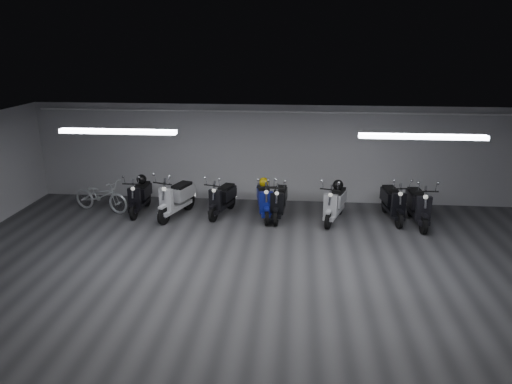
# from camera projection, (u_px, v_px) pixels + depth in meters

# --- Properties ---
(floor) EXTENTS (14.00, 10.00, 0.01)m
(floor) POSITION_uv_depth(u_px,v_px,m) (261.00, 283.00, 9.07)
(floor) COLOR #343436
(floor) RESTS_ON ground
(ceiling) EXTENTS (14.00, 10.00, 0.01)m
(ceiling) POSITION_uv_depth(u_px,v_px,m) (262.00, 141.00, 8.21)
(ceiling) COLOR gray
(ceiling) RESTS_ON ground
(back_wall) EXTENTS (14.00, 0.01, 2.80)m
(back_wall) POSITION_uv_depth(u_px,v_px,m) (275.00, 154.00, 13.38)
(back_wall) COLOR #A3A3A6
(back_wall) RESTS_ON ground
(fluor_strip_left) EXTENTS (2.40, 0.18, 0.08)m
(fluor_strip_left) POSITION_uv_depth(u_px,v_px,m) (118.00, 131.00, 9.43)
(fluor_strip_left) COLOR white
(fluor_strip_left) RESTS_ON ceiling
(fluor_strip_right) EXTENTS (2.40, 0.18, 0.08)m
(fluor_strip_right) POSITION_uv_depth(u_px,v_px,m) (423.00, 137.00, 8.92)
(fluor_strip_right) COLOR white
(fluor_strip_right) RESTS_ON ceiling
(conduit) EXTENTS (13.60, 0.05, 0.05)m
(conduit) POSITION_uv_depth(u_px,v_px,m) (276.00, 112.00, 12.93)
(conduit) COLOR white
(conduit) RESTS_ON back_wall
(scooter_1) EXTENTS (0.56, 1.63, 1.21)m
(scooter_1) POSITION_uv_depth(u_px,v_px,m) (139.00, 192.00, 12.64)
(scooter_1) COLOR black
(scooter_1) RESTS_ON floor
(scooter_2) EXTENTS (1.14, 1.91, 1.35)m
(scooter_2) POSITION_uv_depth(u_px,v_px,m) (176.00, 193.00, 12.32)
(scooter_2) COLOR #B8B9BD
(scooter_2) RESTS_ON floor
(scooter_3) EXTENTS (0.98, 1.71, 1.21)m
(scooter_3) POSITION_uv_depth(u_px,v_px,m) (222.00, 194.00, 12.46)
(scooter_3) COLOR black
(scooter_3) RESTS_ON floor
(scooter_4) EXTENTS (0.83, 1.75, 1.25)m
(scooter_4) POSITION_uv_depth(u_px,v_px,m) (264.00, 195.00, 12.29)
(scooter_4) COLOR navy
(scooter_4) RESTS_ON floor
(scooter_5) EXTENTS (0.69, 1.69, 1.23)m
(scooter_5) POSITION_uv_depth(u_px,v_px,m) (279.00, 196.00, 12.23)
(scooter_5) COLOR black
(scooter_5) RESTS_ON floor
(scooter_6) EXTENTS (1.09, 1.79, 1.26)m
(scooter_6) POSITION_uv_depth(u_px,v_px,m) (335.00, 198.00, 12.01)
(scooter_6) COLOR #AFB0B4
(scooter_6) RESTS_ON floor
(scooter_7) EXTENTS (0.77, 1.77, 1.28)m
(scooter_7) POSITION_uv_depth(u_px,v_px,m) (393.00, 197.00, 12.10)
(scooter_7) COLOR black
(scooter_7) RESTS_ON floor
(scooter_8) EXTENTS (0.65, 1.81, 1.33)m
(scooter_8) POSITION_uv_depth(u_px,v_px,m) (419.00, 200.00, 11.78)
(scooter_8) COLOR black
(scooter_8) RESTS_ON floor
(bicycle) EXTENTS (1.79, 1.03, 1.09)m
(bicycle) POSITION_uv_depth(u_px,v_px,m) (101.00, 192.00, 12.78)
(bicycle) COLOR silver
(bicycle) RESTS_ON floor
(helmet_0) EXTENTS (0.26, 0.26, 0.26)m
(helmet_0) POSITION_uv_depth(u_px,v_px,m) (264.00, 182.00, 12.42)
(helmet_0) COLOR #BB980B
(helmet_0) RESTS_ON scooter_4
(helmet_1) EXTENTS (0.28, 0.28, 0.28)m
(helmet_1) POSITION_uv_depth(u_px,v_px,m) (338.00, 185.00, 12.13)
(helmet_1) COLOR black
(helmet_1) RESTS_ON scooter_6
(helmet_2) EXTENTS (0.27, 0.27, 0.27)m
(helmet_2) POSITION_uv_depth(u_px,v_px,m) (141.00, 179.00, 12.76)
(helmet_2) COLOR black
(helmet_2) RESTS_ON scooter_1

